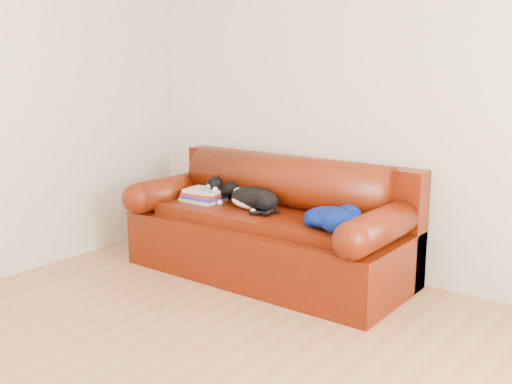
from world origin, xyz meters
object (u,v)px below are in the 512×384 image
(book_stack, at_px, (204,195))
(cat, at_px, (253,199))
(blanket, at_px, (334,217))
(sofa_base, at_px, (268,244))

(book_stack, distance_m, cat, 0.47)
(book_stack, relative_size, blanket, 0.62)
(sofa_base, xyz_separation_m, book_stack, (-0.58, -0.06, 0.31))
(sofa_base, height_order, blanket, blanket)
(sofa_base, xyz_separation_m, cat, (-0.11, -0.04, 0.34))
(blanket, bearing_deg, book_stack, 178.28)
(sofa_base, relative_size, book_stack, 6.54)
(cat, relative_size, blanket, 1.07)
(sofa_base, bearing_deg, cat, -159.50)
(sofa_base, distance_m, book_stack, 0.66)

